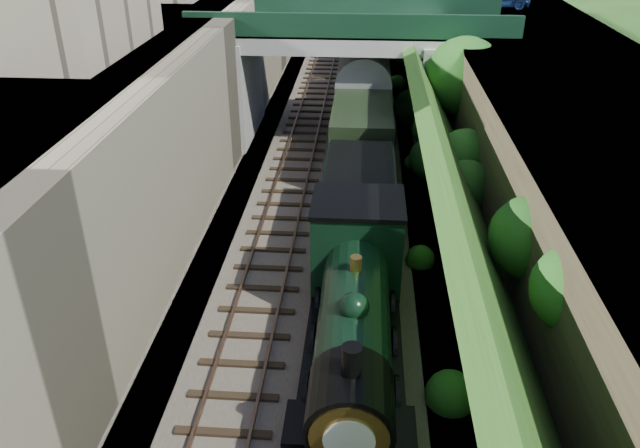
% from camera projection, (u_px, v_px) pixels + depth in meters
% --- Properties ---
extents(trackbed, '(10.00, 90.00, 0.20)m').
position_uv_depth(trackbed, '(337.00, 164.00, 31.48)').
color(trackbed, '#473F38').
rests_on(trackbed, ground).
extents(retaining_wall, '(1.00, 90.00, 7.00)m').
position_uv_depth(retaining_wall, '(225.00, 96.00, 30.23)').
color(retaining_wall, '#756B56').
rests_on(retaining_wall, ground).
extents(street_plateau_left, '(6.00, 90.00, 7.00)m').
position_uv_depth(street_plateau_left, '(154.00, 95.00, 30.45)').
color(street_plateau_left, '#262628').
rests_on(street_plateau_left, ground).
extents(street_plateau_right, '(8.00, 90.00, 6.25)m').
position_uv_depth(street_plateau_right, '(538.00, 111.00, 29.44)').
color(street_plateau_right, '#262628').
rests_on(street_plateau_right, ground).
extents(embankment_slope, '(4.28, 90.00, 6.36)m').
position_uv_depth(embankment_slope, '(446.00, 129.00, 28.16)').
color(embankment_slope, '#1E4714').
rests_on(embankment_slope, ground).
extents(track_left, '(2.50, 90.00, 0.20)m').
position_uv_depth(track_left, '(297.00, 161.00, 31.54)').
color(track_left, black).
rests_on(track_left, trackbed).
extents(track_right, '(2.50, 90.00, 0.20)m').
position_uv_depth(track_right, '(361.00, 162.00, 31.34)').
color(track_right, black).
rests_on(track_right, trackbed).
extents(road_bridge, '(16.00, 6.40, 7.25)m').
position_uv_depth(road_bridge, '(359.00, 66.00, 33.06)').
color(road_bridge, gray).
rests_on(road_bridge, ground).
extents(tree, '(3.60, 3.80, 6.60)m').
position_uv_depth(tree, '(466.00, 79.00, 28.76)').
color(tree, black).
rests_on(tree, ground).
extents(locomotive, '(3.10, 10.22, 3.83)m').
position_uv_depth(locomotive, '(354.00, 315.00, 17.32)').
color(locomotive, black).
rests_on(locomotive, trackbed).
extents(tender, '(2.70, 6.00, 3.05)m').
position_uv_depth(tender, '(359.00, 206.00, 23.92)').
color(tender, black).
rests_on(tender, trackbed).
extents(coach_front, '(2.90, 18.00, 3.70)m').
position_uv_depth(coach_front, '(363.00, 99.00, 34.79)').
color(coach_front, black).
rests_on(coach_front, trackbed).
extents(coach_middle, '(2.90, 18.00, 3.70)m').
position_uv_depth(coach_middle, '(366.00, 32.00, 51.32)').
color(coach_middle, black).
rests_on(coach_middle, trackbed).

